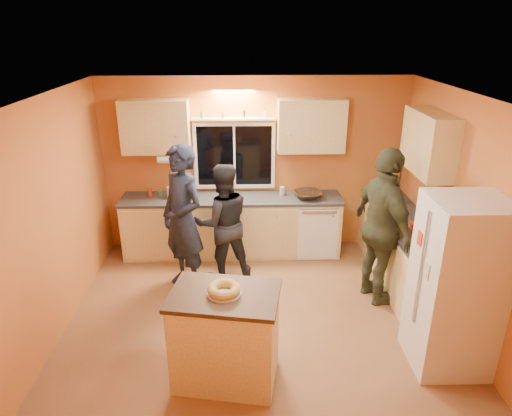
{
  "coord_description": "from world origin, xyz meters",
  "views": [
    {
      "loc": [
        -0.17,
        -4.56,
        3.28
      ],
      "look_at": [
        -0.03,
        0.4,
        1.26
      ],
      "focal_mm": 32.0,
      "sensor_mm": 36.0,
      "label": 1
    }
  ],
  "objects_px": {
    "person_left": "(183,219)",
    "person_center": "(223,222)",
    "person_right": "(383,228)",
    "island": "(226,336)",
    "refrigerator": "(456,286)"
  },
  "relations": [
    {
      "from": "person_left",
      "to": "person_center",
      "type": "bearing_deg",
      "value": 75.87
    },
    {
      "from": "person_left",
      "to": "person_right",
      "type": "bearing_deg",
      "value": 39.29
    },
    {
      "from": "island",
      "to": "person_center",
      "type": "relative_size",
      "value": 0.68
    },
    {
      "from": "person_center",
      "to": "person_right",
      "type": "distance_m",
      "value": 2.06
    },
    {
      "from": "person_center",
      "to": "person_right",
      "type": "xyz_separation_m",
      "value": [
        1.96,
        -0.63,
        0.18
      ]
    },
    {
      "from": "refrigerator",
      "to": "person_center",
      "type": "height_order",
      "value": "refrigerator"
    },
    {
      "from": "island",
      "to": "person_left",
      "type": "relative_size",
      "value": 0.57
    },
    {
      "from": "island",
      "to": "refrigerator",
      "type": "bearing_deg",
      "value": 14.38
    },
    {
      "from": "person_left",
      "to": "person_right",
      "type": "height_order",
      "value": "person_right"
    },
    {
      "from": "refrigerator",
      "to": "person_center",
      "type": "bearing_deg",
      "value": 142.34
    },
    {
      "from": "island",
      "to": "person_center",
      "type": "height_order",
      "value": "person_center"
    },
    {
      "from": "island",
      "to": "person_left",
      "type": "height_order",
      "value": "person_left"
    },
    {
      "from": "person_left",
      "to": "person_right",
      "type": "relative_size",
      "value": 0.98
    },
    {
      "from": "refrigerator",
      "to": "person_center",
      "type": "distance_m",
      "value": 2.96
    },
    {
      "from": "refrigerator",
      "to": "person_left",
      "type": "distance_m",
      "value": 3.23
    }
  ]
}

